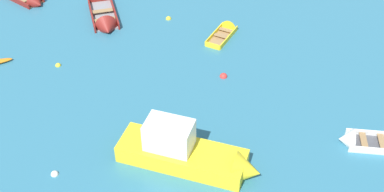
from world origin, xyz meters
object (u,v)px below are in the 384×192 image
Objects in this scene: rowboat_white_cluster_inner at (359,141)px; mooring_buoy_midfield at (55,174)px; motor_launch_yellow_far_right at (190,153)px; rowboat_maroon_back_row_right at (31,1)px; mooring_buoy_between_boats_right at (223,77)px; mooring_buoy_central at (58,66)px; rowboat_maroon_back_row_left at (106,23)px; mooring_buoy_outer_edge at (169,19)px; rowboat_yellow_far_left at (227,30)px.

rowboat_white_cluster_inner is 14.16m from mooring_buoy_midfield.
motor_launch_yellow_far_right is at bearing -159.48° from rowboat_white_cluster_inner.
motor_launch_yellow_far_right is 6.10m from mooring_buoy_midfield.
mooring_buoy_between_boats_right is (14.26, -5.67, -0.17)m from rowboat_maroon_back_row_right.
mooring_buoy_central is at bearing 146.44° from motor_launch_yellow_far_right.
rowboat_maroon_back_row_left is 12.93× the size of mooring_buoy_outer_edge.
rowboat_white_cluster_inner is at bearing -29.11° from mooring_buoy_between_boats_right.
motor_launch_yellow_far_right is at bearing -33.56° from mooring_buoy_central.
rowboat_maroon_back_row_left is 4.10m from mooring_buoy_outer_edge.
rowboat_yellow_far_left is 7.25× the size of mooring_buoy_between_boats_right.
mooring_buoy_outer_edge is at bearing 51.56° from mooring_buoy_central.
mooring_buoy_between_boats_right is 9.52m from mooring_buoy_central.
motor_launch_yellow_far_right is 18.18× the size of mooring_buoy_outer_edge.
rowboat_white_cluster_inner is 1.09× the size of rowboat_yellow_far_left.
rowboat_maroon_back_row_right is 23.39m from rowboat_white_cluster_inner.
mooring_buoy_between_boats_right reaches higher than mooring_buoy_central.
mooring_buoy_between_boats_right is 1.18× the size of mooring_buoy_outer_edge.
motor_launch_yellow_far_right is 18.54m from rowboat_maroon_back_row_right.
mooring_buoy_between_boats_right is at bearing 85.56° from motor_launch_yellow_far_right.
mooring_buoy_outer_edge is (9.79, -0.19, -0.17)m from rowboat_maroon_back_row_right.
rowboat_maroon_back_row_right is at bearing 155.76° from rowboat_white_cluster_inner.
rowboat_white_cluster_inner is 9.39× the size of mooring_buoy_outer_edge.
rowboat_maroon_back_row_right is at bearing 175.91° from rowboat_yellow_far_left.
rowboat_white_cluster_inner is (21.33, -9.60, 0.00)m from rowboat_maroon_back_row_right.
motor_launch_yellow_far_right is 1.41× the size of rowboat_maroon_back_row_left.
motor_launch_yellow_far_right reaches higher than mooring_buoy_between_boats_right.
motor_launch_yellow_far_right reaches higher than mooring_buoy_central.
rowboat_maroon_back_row_right is 11.73× the size of mooring_buoy_midfield.
mooring_buoy_central is (-9.48, -0.84, 0.00)m from mooring_buoy_between_boats_right.
mooring_buoy_central is at bearing -105.14° from rowboat_maroon_back_row_left.
rowboat_white_cluster_inner is at bearing -26.97° from rowboat_maroon_back_row_left.
mooring_buoy_outer_edge is at bearing 23.62° from rowboat_maroon_back_row_left.
rowboat_yellow_far_left is (-7.55, 8.62, -0.03)m from rowboat_white_cluster_inner.
mooring_buoy_outer_edge is at bearing 82.51° from mooring_buoy_midfield.
mooring_buoy_outer_edge is at bearing -1.10° from rowboat_maroon_back_row_right.
motor_launch_yellow_far_right is at bearing -90.21° from rowboat_yellow_far_left.
rowboat_yellow_far_left is 0.66× the size of rowboat_maroon_back_row_left.
rowboat_maroon_back_row_right reaches higher than mooring_buoy_central.
rowboat_maroon_back_row_right reaches higher than mooring_buoy_outer_edge.
rowboat_maroon_back_row_right is 8.07m from mooring_buoy_central.
rowboat_white_cluster_inner is at bearing 20.52° from motor_launch_yellow_far_right.
rowboat_yellow_far_left reaches higher than mooring_buoy_midfield.
mooring_buoy_outer_edge is 8.07m from mooring_buoy_central.
mooring_buoy_central is (-8.96, 5.94, -0.72)m from motor_launch_yellow_far_right.
rowboat_maroon_back_row_left is at bearing 154.94° from mooring_buoy_between_boats_right.
motor_launch_yellow_far_right reaches higher than mooring_buoy_outer_edge.
rowboat_white_cluster_inner is at bearing -24.24° from rowboat_maroon_back_row_right.
mooring_buoy_outer_edge is (-4.47, 5.48, 0.00)m from mooring_buoy_between_boats_right.
rowboat_maroon_back_row_right reaches higher than mooring_buoy_between_boats_right.
mooring_buoy_central is at bearing 169.40° from rowboat_white_cluster_inner.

